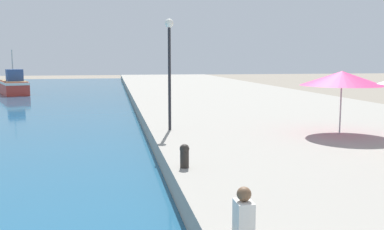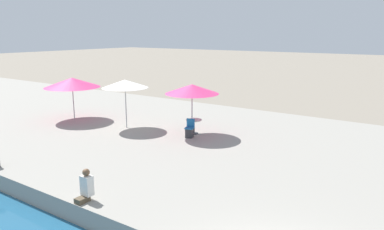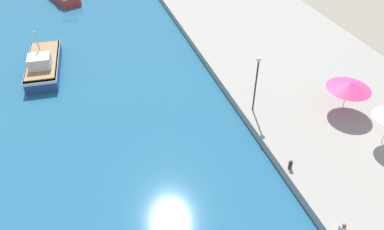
% 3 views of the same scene
% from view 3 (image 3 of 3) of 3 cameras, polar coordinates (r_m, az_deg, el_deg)
% --- Properties ---
extents(quay_promenade, '(16.00, 90.00, 0.70)m').
position_cam_3_polar(quay_promenade, '(46.82, 6.85, 15.93)').
color(quay_promenade, gray).
rests_on(quay_promenade, ground_plane).
extents(fishing_boat_near, '(3.37, 7.67, 3.89)m').
position_cam_3_polar(fishing_boat_near, '(36.40, -21.71, 7.21)').
color(fishing_boat_near, navy).
rests_on(fishing_boat_near, water_basin).
extents(cafe_umbrella_striped, '(3.22, 3.22, 2.48)m').
position_cam_3_polar(cafe_umbrella_striped, '(29.57, 22.87, 4.17)').
color(cafe_umbrella_striped, '#B7B7B7').
rests_on(cafe_umbrella_striped, quay_promenade).
extents(mooring_bollard, '(0.26, 0.26, 0.65)m').
position_cam_3_polar(mooring_bollard, '(24.53, 14.78, -7.30)').
color(mooring_bollard, '#2D2823').
rests_on(mooring_bollard, quay_promenade).
extents(lamppost, '(0.36, 0.36, 4.56)m').
position_cam_3_polar(lamppost, '(27.12, 9.86, 5.97)').
color(lamppost, '#232328').
rests_on(lamppost, quay_promenade).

